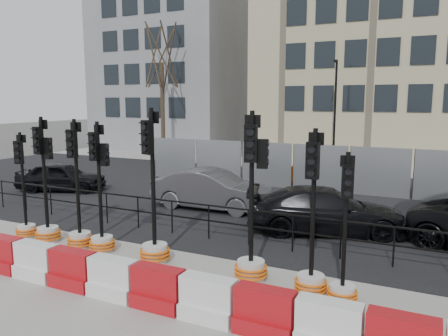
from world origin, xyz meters
The scene contains 22 objects.
ground centered at (0.00, 0.00, 0.00)m, with size 120.00×120.00×0.00m, color #51514C.
sidewalk_near centered at (0.00, -3.00, 0.01)m, with size 40.00×6.00×0.02m, color gray.
road centered at (0.00, 7.00, 0.01)m, with size 40.00×14.00×0.03m, color black.
sidewalk_far centered at (0.00, 16.00, 0.01)m, with size 40.00×4.00×0.02m, color gray.
building_grey centered at (-14.00, 21.99, 7.00)m, with size 11.00×9.06×14.00m.
building_cream centered at (2.00, 21.99, 9.00)m, with size 15.00×10.06×18.00m.
kerb_railing centered at (0.00, 1.20, 0.69)m, with size 18.00×0.04×1.00m.
heras_fencing centered at (0.57, 9.86, 0.65)m, with size 14.33×1.72×2.00m.
lamp_post_far centered at (0.50, 14.98, 3.22)m, with size 0.12×0.56×6.00m.
tree_bare_far centered at (-11.00, 15.50, 6.65)m, with size 2.00×2.00×9.00m.
barrier_row centered at (0.00, -2.80, 0.37)m, with size 15.70×0.50×0.80m.
traffic_signal_a centered at (-4.74, -0.86, 0.61)m, with size 0.59×0.59×2.98m.
traffic_signal_b centered at (-3.87, -0.89, 0.81)m, with size 0.67×0.67×3.42m.
traffic_signal_c centered at (-2.74, -0.87, 0.70)m, with size 0.66×0.66×3.37m.
traffic_signal_d centered at (-1.99, -0.87, 0.79)m, with size 0.66×0.66×3.33m.
traffic_signal_e centered at (-0.37, -0.89, 0.76)m, with size 0.72×0.72×3.67m.
traffic_signal_f centered at (2.12, -0.87, 0.87)m, with size 0.72×0.72×3.63m.
traffic_signal_g centered at (3.44, -0.98, 0.68)m, with size 0.65×0.65×3.31m.
traffic_signal_h centered at (4.08, -1.09, 0.60)m, with size 0.57×0.57×2.91m.
car_a centered at (-8.71, 4.29, 0.63)m, with size 3.96×2.74×1.25m, color black.
car_b centered at (-1.50, 4.30, 0.71)m, with size 4.34×1.59×1.42m, color #424246.
car_c centered at (2.76, 3.28, 0.66)m, with size 4.93×3.22×1.33m, color black.
Camera 1 is at (5.47, -9.15, 3.83)m, focal length 35.00 mm.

